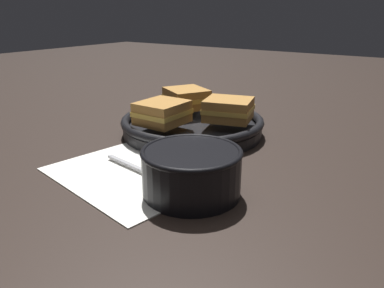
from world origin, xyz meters
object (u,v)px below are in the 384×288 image
(skillet, at_px, (192,125))
(sandwich_near_right, at_px, (162,112))
(spoon, at_px, (147,173))
(sandwich_near_left, at_px, (186,98))
(soup_bowl, at_px, (192,169))
(sandwich_far_left, at_px, (228,109))

(skillet, relative_size, sandwich_near_right, 4.19)
(spoon, xyz_separation_m, sandwich_near_left, (-0.13, 0.29, 0.06))
(soup_bowl, xyz_separation_m, sandwich_far_left, (-0.09, 0.26, 0.02))
(skillet, height_order, sandwich_near_right, sandwich_near_right)
(soup_bowl, relative_size, skillet, 0.37)
(sandwich_far_left, bearing_deg, soup_bowl, -72.04)
(skillet, xyz_separation_m, sandwich_near_left, (-0.06, 0.06, 0.04))
(skillet, bearing_deg, sandwich_near_left, 135.11)
(sandwich_near_right, bearing_deg, sandwich_near_left, 104.77)
(spoon, height_order, sandwich_near_right, sandwich_near_right)
(sandwich_near_left, relative_size, sandwich_near_right, 1.31)
(soup_bowl, bearing_deg, spoon, 175.54)
(sandwich_far_left, bearing_deg, sandwich_near_right, -135.23)
(spoon, bearing_deg, skillet, 115.43)
(spoon, bearing_deg, sandwich_near_right, 129.18)
(sandwich_far_left, bearing_deg, sandwich_near_left, 164.77)
(skillet, height_order, sandwich_near_left, sandwich_near_left)
(soup_bowl, bearing_deg, sandwich_near_right, 138.93)
(soup_bowl, distance_m, sandwich_near_right, 0.25)
(sandwich_near_right, xyz_separation_m, sandwich_far_left, (0.10, 0.10, 0.00))
(soup_bowl, bearing_deg, sandwich_far_left, 107.96)
(soup_bowl, relative_size, sandwich_near_right, 1.54)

